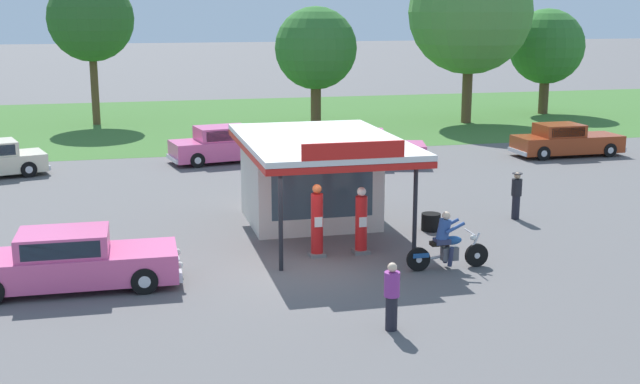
# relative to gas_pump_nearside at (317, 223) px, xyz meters

# --- Properties ---
(ground_plane) EXTENTS (300.00, 300.00, 0.00)m
(ground_plane) POSITION_rel_gas_pump_nearside_xyz_m (-0.63, -1.08, -0.95)
(ground_plane) COLOR #5B5959
(grass_verge_strip) EXTENTS (120.00, 24.00, 0.01)m
(grass_verge_strip) POSITION_rel_gas_pump_nearside_xyz_m (-0.63, 28.92, -0.94)
(grass_verge_strip) COLOR #3D6B2D
(grass_verge_strip) RESTS_ON ground
(service_station_kiosk) EXTENTS (4.63, 7.33, 3.43)m
(service_station_kiosk) POSITION_rel_gas_pump_nearside_xyz_m (0.64, 3.44, 0.78)
(service_station_kiosk) COLOR beige
(service_station_kiosk) RESTS_ON ground
(gas_pump_nearside) EXTENTS (0.44, 0.44, 2.06)m
(gas_pump_nearside) POSITION_rel_gas_pump_nearside_xyz_m (0.00, 0.00, 0.00)
(gas_pump_nearside) COLOR slate
(gas_pump_nearside) RESTS_ON ground
(gas_pump_offside) EXTENTS (0.44, 0.44, 1.92)m
(gas_pump_offside) POSITION_rel_gas_pump_nearside_xyz_m (1.28, -0.00, -0.07)
(gas_pump_offside) COLOR slate
(gas_pump_offside) RESTS_ON ground
(motorcycle_with_rider) EXTENTS (2.29, 0.70, 1.58)m
(motorcycle_with_rider) POSITION_rel_gas_pump_nearside_xyz_m (3.09, -1.92, -0.29)
(motorcycle_with_rider) COLOR black
(motorcycle_with_rider) RESTS_ON ground
(featured_classic_sedan) EXTENTS (5.43, 1.95, 1.47)m
(featured_classic_sedan) POSITION_rel_gas_pump_nearside_xyz_m (-6.56, -1.16, -0.28)
(featured_classic_sedan) COLOR #E55993
(featured_classic_sedan) RESTS_ON ground
(parked_car_second_row_spare) EXTENTS (5.30, 1.98, 1.52)m
(parked_car_second_row_spare) POSITION_rel_gas_pump_nearside_xyz_m (15.08, 12.82, -0.26)
(parked_car_second_row_spare) COLOR #993819
(parked_car_second_row_spare) RESTS_ON ground
(parked_car_back_row_centre) EXTENTS (5.72, 2.85, 1.62)m
(parked_car_back_row_centre) POSITION_rel_gas_pump_nearside_xyz_m (-0.54, 15.09, -0.21)
(parked_car_back_row_centre) COLOR #E55993
(parked_car_back_row_centre) RESTS_ON ground
(parked_car_back_row_centre_left) EXTENTS (5.35, 3.04, 1.54)m
(parked_car_back_row_centre_left) POSITION_rel_gas_pump_nearside_xyz_m (5.36, 12.82, -0.25)
(parked_car_back_row_centre_left) COLOR #E55993
(parked_car_back_row_centre_left) RESTS_ON ground
(bystander_strolling_foreground) EXTENTS (0.34, 0.34, 1.52)m
(bystander_strolling_foreground) POSITION_rel_gas_pump_nearside_xyz_m (0.32, -5.60, -0.16)
(bystander_strolling_foreground) COLOR black
(bystander_strolling_foreground) RESTS_ON ground
(bystander_leaning_by_kiosk) EXTENTS (0.34, 0.34, 1.56)m
(bystander_leaning_by_kiosk) POSITION_rel_gas_pump_nearside_xyz_m (7.33, 2.50, -0.12)
(bystander_leaning_by_kiosk) COLOR black
(bystander_leaning_by_kiosk) RESTS_ON ground
(tree_oak_distant_spare) EXTENTS (5.01, 5.01, 8.72)m
(tree_oak_distant_spare) POSITION_rel_gas_pump_nearside_xyz_m (-6.72, 29.03, 5.25)
(tree_oak_distant_spare) COLOR brown
(tree_oak_distant_spare) RESTS_ON ground
(tree_oak_right) EXTENTS (4.80, 4.80, 6.94)m
(tree_oak_right) POSITION_rel_gas_pump_nearside_xyz_m (5.96, 25.47, 3.57)
(tree_oak_right) COLOR brown
(tree_oak_right) RESTS_ON ground
(tree_oak_centre) EXTENTS (4.85, 4.85, 6.82)m
(tree_oak_centre) POSITION_rel_gas_pump_nearside_xyz_m (21.87, 27.59, 3.35)
(tree_oak_centre) COLOR brown
(tree_oak_centre) RESTS_ON ground
(tree_oak_left) EXTENTS (7.34, 7.34, 10.26)m
(tree_oak_left) POSITION_rel_gas_pump_nearside_xyz_m (15.15, 24.57, 5.63)
(tree_oak_left) COLOR brown
(tree_oak_left) RESTS_ON ground
(spare_tire_stack) EXTENTS (0.60, 0.60, 0.54)m
(spare_tire_stack) POSITION_rel_gas_pump_nearside_xyz_m (4.09, 1.82, -0.68)
(spare_tire_stack) COLOR black
(spare_tire_stack) RESTS_ON ground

